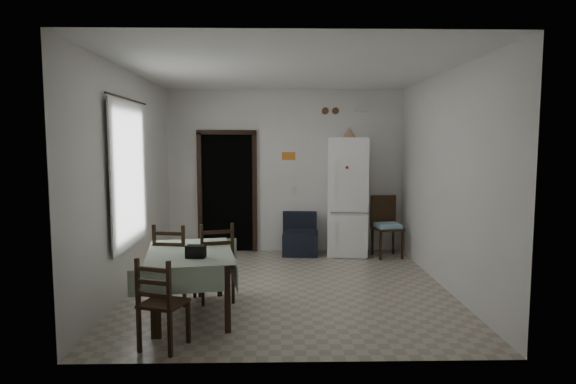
% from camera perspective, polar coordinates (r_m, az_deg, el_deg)
% --- Properties ---
extents(ground, '(4.50, 4.50, 0.00)m').
position_cam_1_polar(ground, '(6.66, 0.09, -11.21)').
color(ground, '#ACA18C').
rests_on(ground, ground).
extents(ceiling, '(4.20, 4.50, 0.02)m').
position_cam_1_polar(ceiling, '(6.44, 0.10, 14.31)').
color(ceiling, white).
rests_on(ceiling, ground).
extents(wall_back, '(4.20, 0.02, 2.90)m').
position_cam_1_polar(wall_back, '(8.63, -0.25, 2.50)').
color(wall_back, silver).
rests_on(wall_back, ground).
extents(wall_front, '(4.20, 0.02, 2.90)m').
position_cam_1_polar(wall_front, '(4.15, 0.81, -1.09)').
color(wall_front, silver).
rests_on(wall_front, ground).
extents(wall_left, '(0.02, 4.50, 2.90)m').
position_cam_1_polar(wall_left, '(6.68, -18.23, 1.23)').
color(wall_left, silver).
rests_on(wall_left, ground).
extents(wall_right, '(0.02, 4.50, 2.90)m').
position_cam_1_polar(wall_right, '(6.77, 18.17, 1.30)').
color(wall_right, silver).
rests_on(wall_right, ground).
extents(doorway, '(1.06, 0.52, 2.22)m').
position_cam_1_polar(doorway, '(8.91, -7.04, 0.04)').
color(doorway, black).
rests_on(doorway, ground).
extents(window_recess, '(0.10, 1.20, 1.60)m').
position_cam_1_polar(window_recess, '(6.50, -19.20, 1.97)').
color(window_recess, silver).
rests_on(window_recess, ground).
extents(curtain, '(0.02, 1.45, 1.85)m').
position_cam_1_polar(curtain, '(6.46, -18.27, 1.98)').
color(curtain, silver).
rests_on(curtain, ground).
extents(curtain_rod, '(0.02, 1.60, 0.02)m').
position_cam_1_polar(curtain_rod, '(6.47, -18.45, 10.40)').
color(curtain_rod, black).
rests_on(curtain_rod, ground).
extents(calendar, '(0.28, 0.02, 0.40)m').
position_cam_1_polar(calendar, '(8.61, 0.09, 3.62)').
color(calendar, white).
rests_on(calendar, ground).
extents(calendar_image, '(0.24, 0.01, 0.14)m').
position_cam_1_polar(calendar_image, '(8.60, 0.09, 4.28)').
color(calendar_image, orange).
rests_on(calendar_image, ground).
extents(light_switch, '(0.08, 0.02, 0.12)m').
position_cam_1_polar(light_switch, '(8.65, 0.75, 0.18)').
color(light_switch, beige).
rests_on(light_switch, ground).
extents(vent_left, '(0.12, 0.03, 0.12)m').
position_cam_1_polar(vent_left, '(8.66, 4.45, 9.57)').
color(vent_left, '#503520').
rests_on(vent_left, ground).
extents(vent_right, '(0.12, 0.03, 0.12)m').
position_cam_1_polar(vent_right, '(8.68, 5.65, 9.55)').
color(vent_right, '#503520').
rests_on(vent_right, ground).
extents(emergency_light, '(0.25, 0.07, 0.09)m').
position_cam_1_polar(emergency_light, '(8.73, 8.78, 9.69)').
color(emergency_light, white).
rests_on(emergency_light, ground).
extents(fridge, '(0.73, 0.73, 2.05)m').
position_cam_1_polar(fridge, '(8.43, 6.99, -0.54)').
color(fridge, white).
rests_on(fridge, ground).
extents(tan_cone, '(0.25, 0.25, 0.18)m').
position_cam_1_polar(tan_cone, '(8.36, 7.30, 7.04)').
color(tan_cone, tan).
rests_on(tan_cone, fridge).
extents(navy_seat, '(0.65, 0.63, 0.73)m').
position_cam_1_polar(navy_seat, '(8.45, 1.47, -4.99)').
color(navy_seat, black).
rests_on(navy_seat, ground).
extents(corner_chair, '(0.52, 0.52, 1.04)m').
position_cam_1_polar(corner_chair, '(8.40, 11.70, -4.09)').
color(corner_chair, black).
rests_on(corner_chair, ground).
extents(dining_table, '(1.18, 1.56, 0.74)m').
position_cam_1_polar(dining_table, '(5.66, -11.49, -10.53)').
color(dining_table, '#97AA92').
rests_on(dining_table, ground).
extents(black_bag, '(0.21, 0.14, 0.13)m').
position_cam_1_polar(black_bag, '(5.24, -10.87, -6.94)').
color(black_bag, black).
rests_on(black_bag, dining_table).
extents(dining_chair_far_left, '(0.49, 0.49, 0.99)m').
position_cam_1_polar(dining_chair_far_left, '(6.11, -13.24, -8.12)').
color(dining_chair_far_left, black).
rests_on(dining_chair_far_left, ground).
extents(dining_chair_far_right, '(0.52, 0.52, 0.99)m').
position_cam_1_polar(dining_chair_far_right, '(6.07, -8.58, -8.09)').
color(dining_chair_far_right, black).
rests_on(dining_chair_far_right, ground).
extents(dining_chair_near_head, '(0.49, 0.49, 0.90)m').
position_cam_1_polar(dining_chair_near_head, '(4.82, -14.53, -12.51)').
color(dining_chair_near_head, black).
rests_on(dining_chair_near_head, ground).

